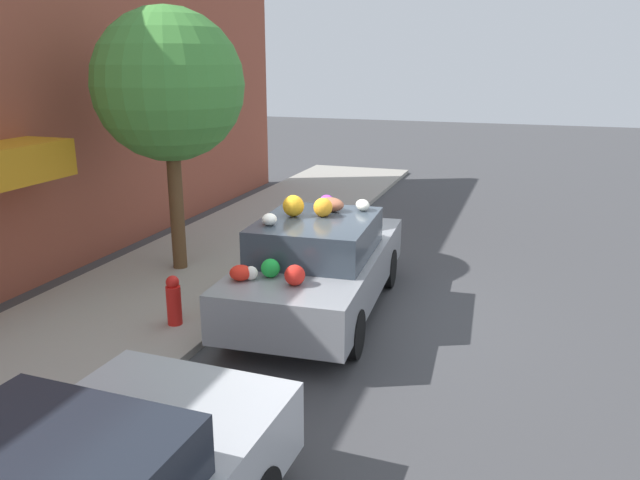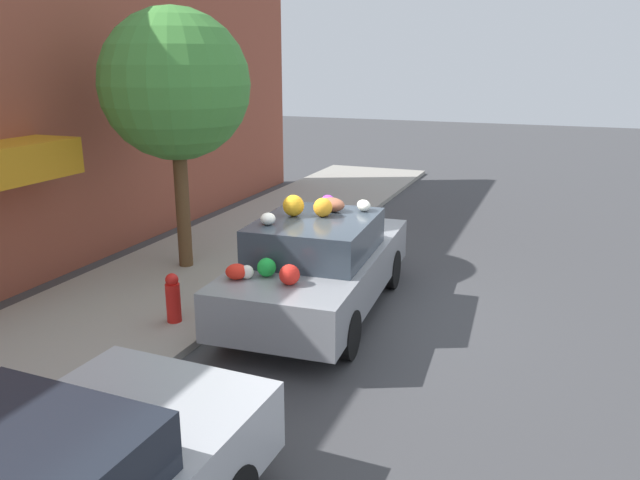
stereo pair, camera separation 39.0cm
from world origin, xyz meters
name	(u,v)px [view 1 (the left image)]	position (x,y,z in m)	size (l,w,h in m)	color
ground_plane	(324,312)	(0.00, 0.00, 0.00)	(60.00, 60.00, 0.00)	#424244
sidewalk_curb	(166,288)	(0.00, 2.70, 0.05)	(24.00, 3.20, 0.11)	#9E998E
building_facade	(28,94)	(-0.08, 4.93, 3.08)	(18.00, 1.20, 6.24)	#9E4C38
street_tree	(169,86)	(0.85, 2.93, 3.19)	(2.46, 2.46, 4.33)	brown
fire_hydrant	(174,300)	(-1.31, 1.71, 0.45)	(0.20, 0.20, 0.70)	red
art_car	(319,263)	(-0.03, 0.06, 0.77)	(4.35, 2.00, 1.77)	gray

